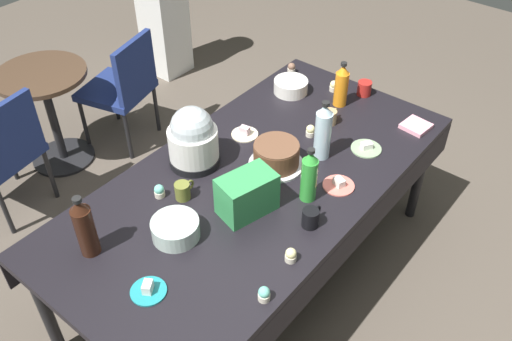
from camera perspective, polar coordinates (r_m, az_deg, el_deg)
name	(u,v)px	position (r m, az deg, el deg)	size (l,w,h in m)	color
ground	(256,274)	(3.29, 0.00, -10.64)	(9.00, 9.00, 0.00)	brown
potluck_table	(256,187)	(2.79, 0.00, -1.75)	(2.20, 1.10, 0.75)	black
frosted_layer_cake	(276,155)	(2.79, 2.11, 1.56)	(0.28, 0.28, 0.13)	silver
slow_cooker	(193,139)	(2.77, -6.54, 3.29)	(0.26, 0.26, 0.33)	black
glass_salad_bowl	(175,229)	(2.46, -8.32, -5.99)	(0.21, 0.21, 0.09)	#B2C6BC
ceramic_snack_bowl	(291,86)	(3.37, 3.61, 8.68)	(0.21, 0.21, 0.08)	silver
dessert_plate_teal	(148,290)	(2.30, -11.07, -12.00)	(0.15, 0.15, 0.05)	teal
dessert_plate_cream	(245,133)	(3.02, -1.17, 3.89)	(0.15, 0.15, 0.05)	beige
dessert_plate_coral	(339,185)	(2.73, 8.54, -1.44)	(0.16, 0.16, 0.05)	#E07266
dessert_plate_sage	(366,148)	(2.98, 11.32, 2.32)	(0.16, 0.16, 0.04)	#8CA87F
cupcake_cocoa	(291,68)	(3.57, 3.68, 10.51)	(0.05, 0.05, 0.07)	beige
cupcake_lemon	(291,255)	(2.36, 3.62, -8.72)	(0.05, 0.05, 0.07)	beige
cupcake_mint	(310,131)	(3.02, 5.65, 4.10)	(0.05, 0.05, 0.07)	beige
cupcake_vanilla	(264,294)	(2.23, 0.84, -12.64)	(0.05, 0.05, 0.07)	beige
cupcake_berry	(334,86)	(3.41, 8.04, 8.63)	(0.05, 0.05, 0.07)	beige
cupcake_rose	(159,191)	(2.67, -9.96, -2.11)	(0.05, 0.05, 0.07)	beige
soda_bottle_cola	(85,227)	(2.41, -17.27, -5.64)	(0.09, 0.09, 0.31)	#33190F
soda_bottle_lime_soda	(309,176)	(2.56, 5.51, -0.58)	(0.08, 0.08, 0.29)	green
soda_bottle_orange_juice	(341,86)	(3.24, 8.81, 8.66)	(0.08, 0.08, 0.28)	orange
soda_bottle_water	(323,132)	(2.81, 6.94, 4.00)	(0.09, 0.09, 0.33)	silver
coffee_mug_tan	(330,117)	(3.12, 7.65, 5.52)	(0.12, 0.08, 0.08)	tan
coffee_mug_red	(365,88)	(3.40, 11.16, 8.35)	(0.12, 0.08, 0.09)	#B2231E
coffee_mug_black	(311,218)	(2.50, 5.68, -4.86)	(0.12, 0.08, 0.09)	black
coffee_mug_olive	(183,191)	(2.64, -7.55, -2.07)	(0.11, 0.07, 0.08)	olive
soda_carton	(247,194)	(2.51, -0.94, -2.47)	(0.26, 0.16, 0.20)	#338C4C
paper_napkin_stack	(416,126)	(3.20, 16.20, 4.43)	(0.14, 0.14, 0.02)	pink
maroon_chair_left	(2,150)	(3.68, -24.78, 1.98)	(0.51, 0.51, 0.85)	navy
maroon_chair_right	(123,84)	(4.06, -13.55, 8.65)	(0.54, 0.54, 0.85)	navy
round_cafe_table	(48,101)	(4.01, -20.70, 6.72)	(0.60, 0.60, 0.72)	#473323
water_cooler	(162,8)	(4.91, -9.67, 16.25)	(0.32, 0.32, 1.24)	silver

